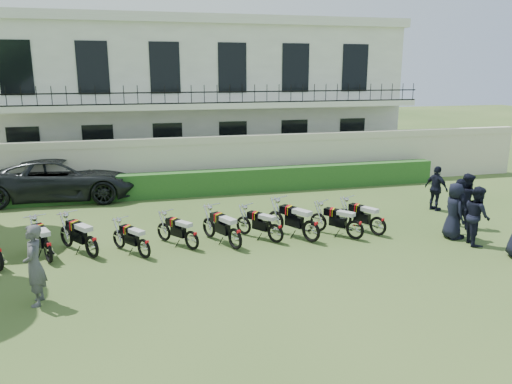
# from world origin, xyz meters

# --- Properties ---
(ground) EXTENTS (100.00, 100.00, 0.00)m
(ground) POSITION_xyz_m (0.00, 0.00, 0.00)
(ground) COLOR #344F1F
(ground) RESTS_ON ground
(perimeter_wall) EXTENTS (30.00, 0.35, 2.30)m
(perimeter_wall) POSITION_xyz_m (0.00, 8.00, 1.17)
(perimeter_wall) COLOR beige
(perimeter_wall) RESTS_ON ground
(hedge) EXTENTS (18.00, 0.60, 1.00)m
(hedge) POSITION_xyz_m (1.00, 7.20, 0.50)
(hedge) COLOR #1C4F1C
(hedge) RESTS_ON ground
(building) EXTENTS (20.40, 9.60, 7.40)m
(building) POSITION_xyz_m (0.00, 13.96, 3.71)
(building) COLOR white
(building) RESTS_ON ground
(motorcycle_1) EXTENTS (0.87, 1.80, 1.04)m
(motorcycle_1) POSITION_xyz_m (-5.46, 0.78, 0.48)
(motorcycle_1) COLOR black
(motorcycle_1) RESTS_ON ground
(motorcycle_2) EXTENTS (1.19, 1.69, 1.08)m
(motorcycle_2) POSITION_xyz_m (-4.36, 0.84, 0.50)
(motorcycle_2) COLOR black
(motorcycle_2) RESTS_ON ground
(motorcycle_3) EXTENTS (1.05, 1.48, 0.95)m
(motorcycle_3) POSITION_xyz_m (-2.99, 0.48, 0.44)
(motorcycle_3) COLOR black
(motorcycle_3) RESTS_ON ground
(motorcycle_4) EXTENTS (1.11, 1.48, 0.96)m
(motorcycle_4) POSITION_xyz_m (-1.64, 0.82, 0.44)
(motorcycle_4) COLOR black
(motorcycle_4) RESTS_ON ground
(motorcycle_5) EXTENTS (0.95, 1.83, 1.07)m
(motorcycle_5) POSITION_xyz_m (-0.44, 0.54, 0.50)
(motorcycle_5) COLOR black
(motorcycle_5) RESTS_ON ground
(motorcycle_6) EXTENTS (1.16, 1.51, 0.99)m
(motorcycle_6) POSITION_xyz_m (0.84, 0.79, 0.46)
(motorcycle_6) COLOR black
(motorcycle_6) RESTS_ON ground
(motorcycle_7) EXTENTS (1.15, 1.87, 1.15)m
(motorcycle_7) POSITION_xyz_m (1.88, 0.58, 0.53)
(motorcycle_7) COLOR black
(motorcycle_7) RESTS_ON ground
(motorcycle_8) EXTENTS (1.22, 1.54, 1.02)m
(motorcycle_8) POSITION_xyz_m (3.25, 0.48, 0.47)
(motorcycle_8) COLOR black
(motorcycle_8) RESTS_ON ground
(motorcycle_9) EXTENTS (1.01, 1.69, 1.03)m
(motorcycle_9) POSITION_xyz_m (4.10, 0.64, 0.48)
(motorcycle_9) COLOR black
(motorcycle_9) RESTS_ON ground
(suv) EXTENTS (6.13, 3.13, 1.66)m
(suv) POSITION_xyz_m (-5.88, 7.94, 0.83)
(suv) COLOR black
(suv) RESTS_ON ground
(inspector) EXTENTS (0.45, 0.67, 1.82)m
(inspector) POSITION_xyz_m (-5.36, -1.67, 0.91)
(inspector) COLOR #505055
(inspector) RESTS_ON ground
(officer_1) EXTENTS (0.86, 0.99, 1.75)m
(officer_1) POSITION_xyz_m (6.54, -0.71, 0.87)
(officer_1) COLOR black
(officer_1) RESTS_ON ground
(officer_2) EXTENTS (0.63, 1.14, 1.85)m
(officer_2) POSITION_xyz_m (6.38, -0.05, 0.92)
(officer_2) COLOR black
(officer_2) RESTS_ON ground
(officer_3) EXTENTS (0.64, 0.90, 1.73)m
(officer_3) POSITION_xyz_m (6.23, -0.07, 0.87)
(officer_3) COLOR black
(officer_3) RESTS_ON ground
(officer_4) EXTENTS (0.77, 0.94, 1.79)m
(officer_4) POSITION_xyz_m (7.32, 0.82, 0.89)
(officer_4) COLOR black
(officer_4) RESTS_ON ground
(officer_5) EXTENTS (0.68, 1.04, 1.64)m
(officer_5) POSITION_xyz_m (7.53, 2.79, 0.82)
(officer_5) COLOR black
(officer_5) RESTS_ON ground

